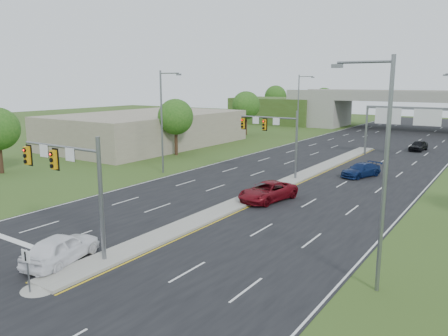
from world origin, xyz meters
TOP-DOWN VIEW (x-y plane):
  - ground at (0.00, 0.00)m, footprint 240.00×240.00m
  - road at (0.00, 35.00)m, footprint 24.00×160.00m
  - median at (0.00, 23.00)m, footprint 2.00×54.00m
  - median_nose at (0.00, -4.00)m, footprint 2.00×2.00m
  - lane_markings at (-0.60, 28.91)m, footprint 23.72×160.00m
  - signal_mast_near at (-2.26, -0.07)m, footprint 6.62×0.60m
  - signal_mast_far at (-2.26, 24.93)m, footprint 6.62×0.60m
  - keep_right_sign at (0.00, -4.53)m, footprint 0.60×0.13m
  - sign_gantry at (6.68, 44.92)m, footprint 11.58×0.44m
  - overpass at (0.00, 80.00)m, footprint 80.00×14.00m
  - lightpole_l_mid at (-13.30, 20.00)m, footprint 2.85×0.25m
  - lightpole_l_far at (-13.30, 55.00)m, footprint 2.85×0.25m
  - lightpole_r_near at (13.30, 5.00)m, footprint 2.85×0.25m
  - tree_l_near at (-20.00, 30.00)m, footprint 4.80×4.80m
  - tree_l_mid at (-24.00, 55.00)m, footprint 5.20×5.20m
  - tree_back_a at (-38.00, 94.00)m, footprint 6.00×6.00m
  - tree_back_b at (-24.00, 94.00)m, footprint 5.60×5.60m
  - commercial_building at (-30.00, 35.00)m, footprint 18.00×30.00m
  - car_white at (-1.86, -1.38)m, footprint 3.03×5.16m
  - car_far_a at (1.50, 16.26)m, footprint 3.60×6.05m
  - car_far_b at (5.15, 30.07)m, footprint 3.62×5.30m
  - car_far_c at (6.75, 52.32)m, footprint 2.25×4.53m

SIDE VIEW (x-z plane):
  - ground at x=0.00m, z-range 0.00..0.00m
  - road at x=0.00m, z-range 0.00..0.02m
  - lane_markings at x=-0.60m, z-range 0.02..0.03m
  - median at x=0.00m, z-range 0.02..0.18m
  - median_nose at x=0.00m, z-range 0.02..0.18m
  - car_far_b at x=5.15m, z-range 0.02..1.45m
  - car_far_c at x=6.75m, z-range 0.02..1.50m
  - car_far_a at x=1.50m, z-range 0.02..1.60m
  - car_white at x=-1.86m, z-range 0.02..1.67m
  - keep_right_sign at x=0.00m, z-range 0.42..2.62m
  - commercial_building at x=-30.00m, z-range 0.00..5.00m
  - overpass at x=0.00m, z-range -0.50..7.60m
  - signal_mast_near at x=-2.26m, z-range 1.23..8.23m
  - signal_mast_far at x=-2.26m, z-range 1.23..8.23m
  - tree_l_near at x=-20.00m, z-range 1.38..8.98m
  - sign_gantry at x=6.68m, z-range 1.90..8.58m
  - tree_l_mid at x=-24.00m, z-range 1.44..9.57m
  - tree_back_b at x=-24.00m, z-range 1.35..9.67m
  - tree_back_a at x=-38.00m, z-range 1.41..10.26m
  - lightpole_l_mid at x=-13.30m, z-range 0.60..11.60m
  - lightpole_l_far at x=-13.30m, z-range 0.60..11.60m
  - lightpole_r_near at x=13.30m, z-range 0.60..11.60m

